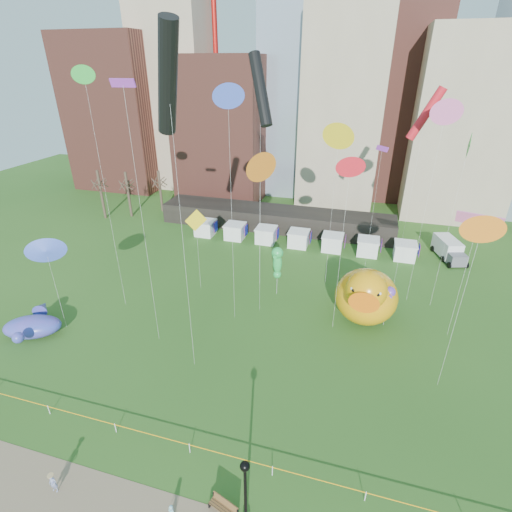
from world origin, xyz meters
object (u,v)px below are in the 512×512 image
(box_truck, at_px, (449,249))
(lamppost, at_px, (245,486))
(whale_inflatable, at_px, (33,325))
(woman, at_px, (53,483))
(toddler, at_px, (172,511))
(small_duck, at_px, (374,282))
(seahorse_green, at_px, (277,260))
(seahorse_purple, at_px, (388,299))
(park_bench, at_px, (224,507))
(big_duck, at_px, (366,295))

(box_truck, bearing_deg, lamppost, -129.79)
(whale_inflatable, xyz_separation_m, box_truck, (42.59, 30.22, 0.24))
(woman, height_order, toddler, woman)
(small_duck, distance_m, whale_inflatable, 37.02)
(seahorse_green, xyz_separation_m, toddler, (-0.23, -26.19, -4.02))
(seahorse_purple, height_order, lamppost, lamppost)
(seahorse_green, height_order, toddler, seahorse_green)
(whale_inflatable, bearing_deg, lamppost, -46.12)
(small_duck, relative_size, box_truck, 0.73)
(seahorse_purple, distance_m, park_bench, 24.40)
(whale_inflatable, bearing_deg, toddler, -52.30)
(whale_inflatable, xyz_separation_m, lamppost, (25.89, -10.99, 2.22))
(park_bench, bearing_deg, woman, -152.74)
(big_duck, distance_m, seahorse_green, 10.42)
(lamppost, relative_size, box_truck, 0.82)
(whale_inflatable, relative_size, woman, 4.67)
(seahorse_purple, bearing_deg, box_truck, 62.21)
(small_duck, xyz_separation_m, seahorse_purple, (1.27, -6.00, 1.72))
(whale_inflatable, distance_m, park_bench, 26.79)
(whale_inflatable, height_order, lamppost, lamppost)
(lamppost, xyz_separation_m, toddler, (-4.39, -1.01, -2.83))
(park_bench, xyz_separation_m, toddler, (-2.96, -1.10, -0.03))
(seahorse_green, height_order, seahorse_purple, seahorse_green)
(seahorse_green, xyz_separation_m, seahorse_purple, (12.21, -2.78, -1.22))
(big_duck, relative_size, lamppost, 1.66)
(park_bench, bearing_deg, lamppost, 14.29)
(toddler, bearing_deg, woman, -155.29)
(park_bench, xyz_separation_m, lamppost, (1.43, -0.09, 2.80))
(whale_inflatable, relative_size, lamppost, 1.26)
(lamppost, bearing_deg, park_bench, 176.44)
(small_duck, distance_m, toddler, 31.48)
(seahorse_purple, relative_size, lamppost, 0.87)
(park_bench, xyz_separation_m, woman, (-10.89, -1.80, 0.22))
(seahorse_green, relative_size, woman, 4.19)
(woman, bearing_deg, seahorse_green, 70.09)
(small_duck, bearing_deg, seahorse_purple, -90.75)
(big_duck, distance_m, woman, 30.65)
(toddler, bearing_deg, big_duck, 86.30)
(park_bench, relative_size, woman, 1.36)
(seahorse_purple, bearing_deg, whale_inflatable, -164.55)
(small_duck, relative_size, seahorse_purple, 1.02)
(big_duck, xyz_separation_m, seahorse_purple, (2.15, -0.42, 0.18))
(lamppost, bearing_deg, big_duck, 75.49)
(whale_inflatable, distance_m, box_truck, 52.22)
(toddler, bearing_deg, box_truck, 83.11)
(park_bench, relative_size, lamppost, 0.37)
(seahorse_purple, bearing_deg, small_duck, 98.82)
(box_truck, xyz_separation_m, toddler, (-21.10, -42.22, -0.85))
(toddler, bearing_deg, small_duck, 88.84)
(whale_inflatable, bearing_deg, woman, -66.23)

